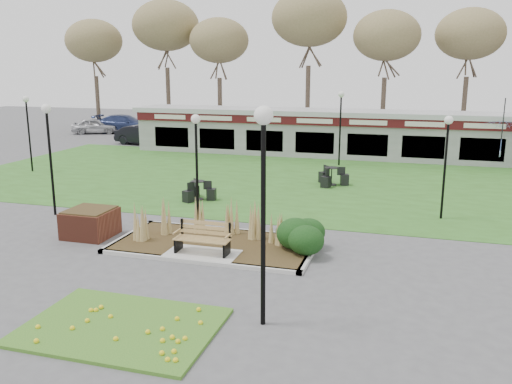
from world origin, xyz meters
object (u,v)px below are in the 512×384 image
(park_bench, at_px, (203,238))
(lamp_post_mid_right, at_px, (447,144))
(lamp_post_mid_left, at_px, (48,135))
(patio_umbrella, at_px, (501,138))
(brick_planter, at_px, (90,223))
(bistro_set_b, at_px, (331,179))
(lamp_post_near_right, at_px, (196,145))
(lamp_post_far_right, at_px, (341,112))
(lamp_post_far_left, at_px, (27,117))
(bistro_set_c, at_px, (198,193))
(car_blue, at_px, (125,124))
(food_pavilion, at_px, (319,132))
(car_silver, at_px, (95,126))
(lamp_post_near_left, at_px, (263,169))
(car_black, at_px, (143,135))

(park_bench, distance_m, lamp_post_mid_right, 9.76)
(lamp_post_mid_left, height_order, patio_umbrella, lamp_post_mid_left)
(brick_planter, height_order, bistro_set_b, brick_planter)
(lamp_post_near_right, bearing_deg, lamp_post_far_right, 76.65)
(lamp_post_far_right, height_order, lamp_post_far_left, lamp_post_far_right)
(brick_planter, xyz_separation_m, bistro_set_c, (1.54, 5.74, -0.19))
(lamp_post_far_left, xyz_separation_m, car_blue, (-3.92, 16.88, -2.20))
(food_pavilion, distance_m, car_blue, 19.27)
(food_pavilion, relative_size, lamp_post_far_right, 5.81)
(bistro_set_b, height_order, patio_umbrella, patio_umbrella)
(lamp_post_mid_right, relative_size, lamp_post_far_right, 0.92)
(lamp_post_far_right, relative_size, lamp_post_far_left, 1.04)
(lamp_post_near_right, height_order, lamp_post_far_right, lamp_post_far_right)
(lamp_post_far_right, xyz_separation_m, patio_umbrella, (8.61, 0.84, -1.28))
(lamp_post_mid_left, relative_size, patio_umbrella, 1.45)
(lamp_post_near_right, xyz_separation_m, lamp_post_mid_right, (8.45, 3.40, -0.09))
(car_blue, bearing_deg, brick_planter, -160.89)
(lamp_post_mid_left, height_order, lamp_post_mid_right, lamp_post_mid_left)
(car_silver, xyz_separation_m, car_blue, (2.15, 1.22, 0.11))
(food_pavilion, xyz_separation_m, lamp_post_mid_right, (7.06, -13.36, 1.35))
(car_blue, bearing_deg, lamp_post_far_right, -126.08)
(brick_planter, height_order, car_blue, car_blue)
(lamp_post_near_left, bearing_deg, bistro_set_c, 119.52)
(lamp_post_near_right, distance_m, lamp_post_mid_right, 9.11)
(bistro_set_b, distance_m, patio_umbrella, 10.42)
(lamp_post_mid_left, height_order, bistro_set_b, lamp_post_mid_left)
(food_pavilion, height_order, lamp_post_near_right, lamp_post_near_right)
(lamp_post_mid_left, distance_m, lamp_post_mid_right, 14.79)
(brick_planter, relative_size, bistro_set_c, 0.99)
(park_bench, relative_size, lamp_post_mid_left, 0.40)
(food_pavilion, distance_m, lamp_post_near_right, 16.88)
(lamp_post_mid_right, height_order, car_blue, lamp_post_mid_right)
(lamp_post_mid_right, distance_m, patio_umbrella, 11.42)
(lamp_post_near_left, bearing_deg, food_pavilion, 97.12)
(patio_umbrella, distance_m, car_blue, 29.90)
(bistro_set_c, bearing_deg, car_silver, 132.09)
(car_black, bearing_deg, brick_planter, -146.68)
(park_bench, relative_size, car_blue, 0.32)
(bistro_set_b, distance_m, car_blue, 25.55)
(bistro_set_c, distance_m, car_black, 17.54)
(bistro_set_b, distance_m, bistro_set_c, 6.77)
(lamp_post_mid_left, relative_size, bistro_set_c, 2.82)
(lamp_post_mid_left, bearing_deg, car_silver, 119.29)
(park_bench, xyz_separation_m, lamp_post_mid_right, (7.06, 6.36, 2.24))
(bistro_set_b, height_order, car_blue, car_blue)
(lamp_post_mid_right, relative_size, car_silver, 1.01)
(car_blue, bearing_deg, patio_umbrella, -116.95)
(car_black, bearing_deg, lamp_post_far_right, -96.44)
(park_bench, height_order, lamp_post_far_left, lamp_post_far_left)
(car_silver, xyz_separation_m, car_black, (7.01, -4.78, 0.05))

